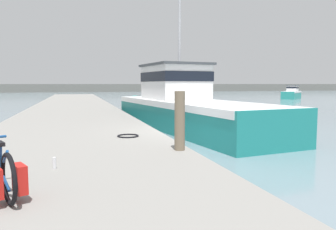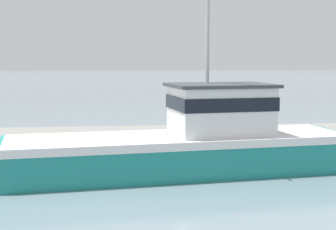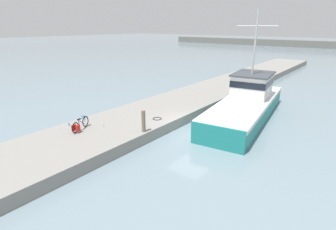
# 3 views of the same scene
# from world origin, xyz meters

# --- Properties ---
(ground_plane) EXTENTS (320.00, 320.00, 0.00)m
(ground_plane) POSITION_xyz_m (0.00, 0.00, 0.00)
(ground_plane) COLOR gray
(dock_pier) EXTENTS (5.38, 80.00, 0.70)m
(dock_pier) POSITION_xyz_m (-3.94, 0.00, 0.35)
(dock_pier) COLOR gray
(dock_pier) RESTS_ON ground_plane
(far_shoreline) EXTENTS (180.00, 5.00, 2.17)m
(far_shoreline) POSITION_xyz_m (30.00, 83.40, 1.09)
(far_shoreline) COLOR slate
(far_shoreline) RESTS_ON ground_plane
(fishing_boat_main) EXTENTS (4.96, 14.89, 7.91)m
(fishing_boat_main) POSITION_xyz_m (1.42, 5.76, 1.15)
(fishing_boat_main) COLOR teal
(fishing_boat_main) RESTS_ON ground_plane
(boat_white_moored) EXTENTS (5.94, 5.68, 2.06)m
(boat_white_moored) POSITION_xyz_m (27.51, 32.29, 0.78)
(boat_white_moored) COLOR teal
(boat_white_moored) RESTS_ON ground_plane
(bicycle_touring) EXTENTS (0.84, 1.64, 0.73)m
(bicycle_touring) POSITION_xyz_m (-4.75, -5.28, 1.04)
(bicycle_touring) COLOR black
(bicycle_touring) RESTS_ON dock_pier
(mooring_post) EXTENTS (0.24, 0.24, 1.34)m
(mooring_post) POSITION_xyz_m (-1.54, -2.97, 1.37)
(mooring_post) COLOR #756651
(mooring_post) RESTS_ON dock_pier
(hose_coil) EXTENTS (0.61, 0.61, 0.04)m
(hose_coil) POSITION_xyz_m (-2.37, -0.75, 0.72)
(hose_coil) COLOR black
(hose_coil) RESTS_ON dock_pier
(water_bottle_on_curb) EXTENTS (0.06, 0.06, 0.21)m
(water_bottle_on_curb) POSITION_xyz_m (-4.17, -3.93, 0.81)
(water_bottle_on_curb) COLOR silver
(water_bottle_on_curb) RESTS_ON dock_pier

